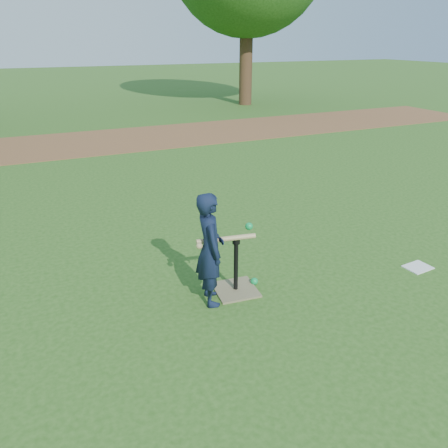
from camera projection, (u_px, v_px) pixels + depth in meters
name	position (u px, v px, depth m)	size (l,w,h in m)	color
ground	(210.00, 276.00, 4.89)	(80.00, 80.00, 0.00)	#285116
dirt_strip	(98.00, 142.00, 11.17)	(24.00, 3.00, 0.01)	brown
child	(210.00, 249.00, 4.22)	(0.42, 0.28, 1.16)	black
wiffle_ball_ground	(254.00, 281.00, 4.72)	(0.08, 0.08, 0.08)	#0D9847
clipboard	(418.00, 267.00, 5.08)	(0.30, 0.23, 0.01)	white
batting_tee	(236.00, 281.00, 4.58)	(0.47, 0.47, 0.61)	olive
swing_action	(228.00, 237.00, 4.33)	(0.68, 0.23, 0.11)	tan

